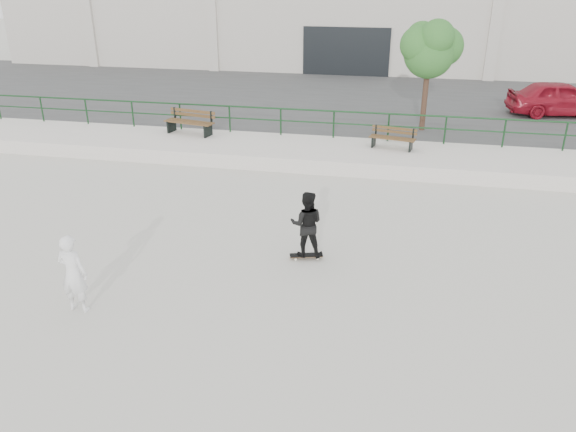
% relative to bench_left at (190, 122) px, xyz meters
% --- Properties ---
extents(ground, '(120.00, 120.00, 0.00)m').
position_rel_bench_left_xyz_m(ground, '(4.40, -10.27, -0.94)').
color(ground, '#BBB9AB').
rests_on(ground, ground).
extents(ledge, '(30.00, 3.00, 0.50)m').
position_rel_bench_left_xyz_m(ledge, '(4.40, -0.77, -0.69)').
color(ledge, silver).
rests_on(ledge, ground).
extents(parking_strip, '(60.00, 14.00, 0.50)m').
position_rel_bench_left_xyz_m(parking_strip, '(4.40, 7.73, -0.69)').
color(parking_strip, '#3F3F3F').
rests_on(parking_strip, ground).
extents(railing, '(28.00, 0.06, 1.03)m').
position_rel_bench_left_xyz_m(railing, '(4.40, 0.53, 0.30)').
color(railing, '#163C1C').
rests_on(railing, ledge).
extents(bench_left, '(2.03, 0.96, 0.90)m').
position_rel_bench_left_xyz_m(bench_left, '(0.00, 0.00, 0.00)').
color(bench_left, '#4F321B').
rests_on(bench_left, ledge).
extents(bench_right, '(1.65, 0.78, 0.73)m').
position_rel_bench_left_xyz_m(bench_right, '(7.60, -0.36, -0.08)').
color(bench_right, '#4F321B').
rests_on(bench_right, ledge).
extents(tree, '(2.34, 2.08, 4.16)m').
position_rel_bench_left_xyz_m(tree, '(8.68, 2.35, 2.67)').
color(tree, '#4F3627').
rests_on(tree, parking_strip).
extents(red_car, '(4.49, 2.33, 1.46)m').
position_rel_bench_left_xyz_m(red_car, '(14.39, 5.90, 0.28)').
color(red_car, maroon).
rests_on(red_car, parking_strip).
extents(skateboard, '(0.80, 0.41, 0.09)m').
position_rel_bench_left_xyz_m(skateboard, '(5.88, -8.07, -0.87)').
color(skateboard, black).
rests_on(skateboard, ground).
extents(standing_skater, '(0.83, 0.68, 1.60)m').
position_rel_bench_left_xyz_m(standing_skater, '(5.88, -8.07, -0.05)').
color(standing_skater, black).
rests_on(standing_skater, skateboard).
extents(seated_skater, '(0.63, 0.44, 1.66)m').
position_rel_bench_left_xyz_m(seated_skater, '(1.76, -11.14, -0.11)').
color(seated_skater, white).
rests_on(seated_skater, ground).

